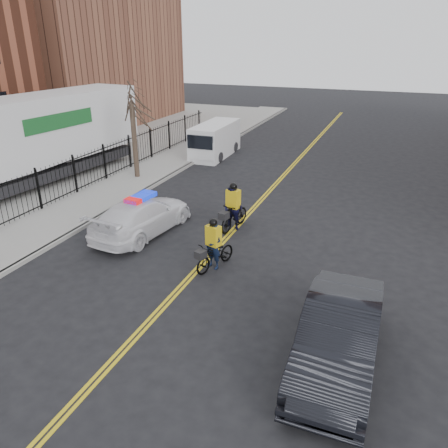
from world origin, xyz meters
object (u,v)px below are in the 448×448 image
at_px(cyclist_far, 233,211).
at_px(dark_sedan, 338,336).
at_px(cargo_van, 214,141).
at_px(police_cruiser, 142,216).
at_px(cyclist_near, 213,251).
at_px(semi_trailer, 24,138).

bearing_deg(cyclist_far, dark_sedan, -41.34).
height_order(dark_sedan, cargo_van, cargo_van).
xyz_separation_m(dark_sedan, cargo_van, (-10.70, 17.68, 0.22)).
relative_size(cargo_van, cyclist_far, 2.50).
relative_size(police_cruiser, dark_sedan, 1.04).
bearing_deg(police_cruiser, cyclist_near, 162.87).
bearing_deg(cyclist_near, police_cruiser, 174.84).
bearing_deg(police_cruiser, dark_sedan, 155.46).
height_order(cargo_van, cyclist_near, cargo_van).
bearing_deg(semi_trailer, cargo_van, 60.69).
bearing_deg(dark_sedan, cargo_van, 120.86).
xyz_separation_m(dark_sedan, cyclist_near, (-4.73, 3.42, -0.19)).
relative_size(cyclist_near, cyclist_far, 0.97).
bearing_deg(cargo_van, dark_sedan, -60.12).
distance_m(police_cruiser, cyclist_near, 4.20).
xyz_separation_m(cyclist_near, cyclist_far, (-0.55, 3.39, 0.15)).
xyz_separation_m(cargo_van, cyclist_near, (5.96, -14.26, -0.41)).
height_order(semi_trailer, cyclist_far, semi_trailer).
relative_size(police_cruiser, semi_trailer, 0.35).
bearing_deg(cargo_van, cyclist_far, -64.81).
distance_m(police_cruiser, cyclist_far, 3.74).
relative_size(dark_sedan, cargo_van, 0.98).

